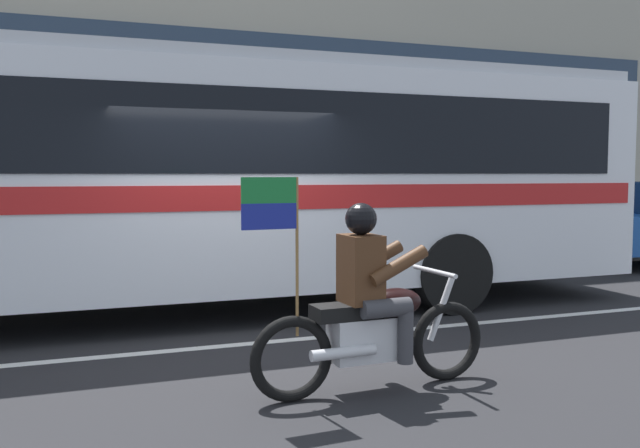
# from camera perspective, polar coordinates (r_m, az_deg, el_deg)

# --- Properties ---
(ground_plane) EXTENTS (60.00, 60.00, 0.00)m
(ground_plane) POSITION_cam_1_polar(r_m,az_deg,el_deg) (7.83, -7.76, -9.05)
(ground_plane) COLOR black
(sidewalk_curb) EXTENTS (28.00, 3.80, 0.15)m
(sidewalk_curb) POSITION_cam_1_polar(r_m,az_deg,el_deg) (12.76, -12.80, -3.58)
(sidewalk_curb) COLOR #B7B2A8
(sidewalk_curb) RESTS_ON ground_plane
(lane_center_stripe) EXTENTS (26.60, 0.14, 0.01)m
(lane_center_stripe) POSITION_cam_1_polar(r_m,az_deg,el_deg) (7.26, -6.70, -10.08)
(lane_center_stripe) COLOR silver
(lane_center_stripe) RESTS_ON ground_plane
(transit_bus) EXTENTS (12.81, 2.65, 3.22)m
(transit_bus) POSITION_cam_1_polar(r_m,az_deg,el_deg) (8.69, -13.38, 4.73)
(transit_bus) COLOR silver
(transit_bus) RESTS_ON ground_plane
(motorcycle_with_rider) EXTENTS (2.20, 0.64, 1.78)m
(motorcycle_with_rider) POSITION_cam_1_polar(r_m,az_deg,el_deg) (5.61, 4.33, -7.39)
(motorcycle_with_rider) COLOR black
(motorcycle_with_rider) RESTS_ON ground_plane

